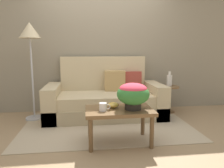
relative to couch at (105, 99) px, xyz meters
name	(u,v)px	position (x,y,z in m)	size (l,w,h in m)	color
ground_plane	(108,129)	(-0.02, -0.69, -0.32)	(14.00, 14.00, 0.00)	#997A56
wall_back	(102,43)	(-0.02, 0.50, 1.03)	(6.40, 0.12, 2.70)	gray
area_rug	(107,125)	(-0.02, -0.55, -0.32)	(2.67, 1.66, 0.01)	tan
couch	(105,99)	(0.00, 0.00, 0.00)	(2.11, 0.94, 1.09)	tan
coffee_table	(119,114)	(0.06, -1.20, 0.08)	(0.87, 0.53, 0.46)	brown
side_table	(169,94)	(1.25, 0.04, 0.05)	(0.38, 0.38, 0.53)	brown
floor_lamp	(30,39)	(-1.28, -0.04, 1.08)	(0.36, 0.36, 1.68)	#B2B2B7
potted_plant	(133,94)	(0.23, -1.25, 0.35)	(0.41, 0.41, 0.34)	black
coffee_mug	(103,107)	(-0.15, -1.26, 0.19)	(0.14, 0.10, 0.10)	white
snack_bowl	(113,105)	(-0.01, -1.14, 0.18)	(0.15, 0.15, 0.07)	gold
table_vase	(169,80)	(1.25, 0.06, 0.32)	(0.10, 0.10, 0.28)	silver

